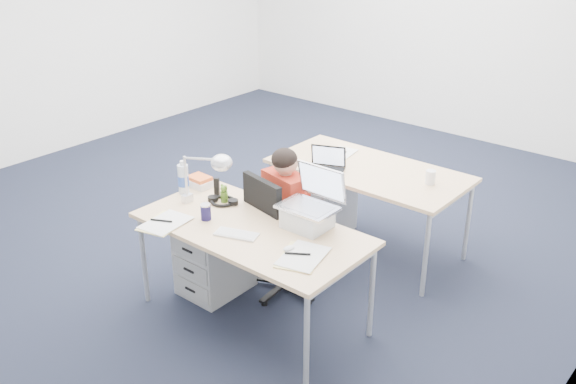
{
  "coord_description": "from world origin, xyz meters",
  "views": [
    {
      "loc": [
        3.67,
        -3.8,
        2.72
      ],
      "look_at": [
        1.05,
        -0.65,
        0.85
      ],
      "focal_mm": 40.0,
      "sensor_mm": 36.0,
      "label": 1
    }
  ],
  "objects": [
    {
      "name": "desk_lamp",
      "position": [
        0.57,
        -1.04,
        0.97
      ],
      "size": [
        0.43,
        0.18,
        0.48
      ],
      "primitive_type": null,
      "rotation": [
        0.0,
        0.0,
        -0.08
      ],
      "color": "silver",
      "rests_on": "desk_near"
    },
    {
      "name": "dark_laptop",
      "position": [
        0.86,
        0.05,
        0.83
      ],
      "size": [
        0.37,
        0.36,
        0.21
      ],
      "primitive_type": null,
      "rotation": [
        0.0,
        0.0,
        0.4
      ],
      "color": "black",
      "rests_on": "desk_far"
    },
    {
      "name": "room",
      "position": [
        0.0,
        0.0,
        1.71
      ],
      "size": [
        6.02,
        7.02,
        2.8
      ],
      "color": "white",
      "rests_on": "ground"
    },
    {
      "name": "desk_near",
      "position": [
        1.05,
        -1.03,
        0.68
      ],
      "size": [
        1.6,
        0.8,
        0.73
      ],
      "color": "#DAAF7E",
      "rests_on": "ground"
    },
    {
      "name": "headphones",
      "position": [
        0.64,
        -0.89,
        0.75
      ],
      "size": [
        0.28,
        0.25,
        0.04
      ],
      "primitive_type": null,
      "rotation": [
        0.0,
        0.0,
        0.34
      ],
      "color": "black",
      "rests_on": "desk_near"
    },
    {
      "name": "sunglasses",
      "position": [
        1.4,
        -0.88,
        0.74
      ],
      "size": [
        0.1,
        0.07,
        0.02
      ],
      "primitive_type": null,
      "rotation": [
        0.0,
        0.0,
        0.31
      ],
      "color": "black",
      "rests_on": "desk_near"
    },
    {
      "name": "desk_far",
      "position": [
        1.09,
        0.33,
        0.68
      ],
      "size": [
        1.6,
        0.8,
        0.73
      ],
      "color": "#DAAF7E",
      "rests_on": "ground"
    },
    {
      "name": "computer_mouse",
      "position": [
        1.44,
        -1.12,
        0.74
      ],
      "size": [
        0.06,
        0.09,
        0.03
      ],
      "primitive_type": "ellipsoid",
      "rotation": [
        0.0,
        0.0,
        -0.16
      ],
      "color": "white",
      "rests_on": "desk_near"
    },
    {
      "name": "seated_person",
      "position": [
        0.99,
        -0.46,
        0.57
      ],
      "size": [
        0.42,
        0.65,
        1.13
      ],
      "rotation": [
        0.0,
        0.0,
        -0.21
      ],
      "color": "#A42717",
      "rests_on": "ground"
    },
    {
      "name": "cordless_phone",
      "position": [
        0.52,
        -0.84,
        0.8
      ],
      "size": [
        0.04,
        0.04,
        0.14
      ],
      "primitive_type": "cube",
      "rotation": [
        0.0,
        0.0,
        0.4
      ],
      "color": "black",
      "rests_on": "desk_near"
    },
    {
      "name": "can_koozie",
      "position": [
        0.74,
        -1.15,
        0.79
      ],
      "size": [
        0.09,
        0.09,
        0.12
      ],
      "primitive_type": "cylinder",
      "rotation": [
        0.0,
        0.0,
        -0.38
      ],
      "color": "#1A1645",
      "rests_on": "desk_near"
    },
    {
      "name": "book_stack",
      "position": [
        0.3,
        -0.8,
        0.77
      ],
      "size": [
        0.18,
        0.14,
        0.08
      ],
      "primitive_type": "cube",
      "rotation": [
        0.0,
        0.0,
        0.03
      ],
      "color": "silver",
      "rests_on": "desk_near"
    },
    {
      "name": "drawer_pedestal_near",
      "position": [
        0.58,
        -0.94,
        0.28
      ],
      "size": [
        0.4,
        0.5,
        0.55
      ],
      "primitive_type": "cube",
      "color": "#A2A5A8",
      "rests_on": "ground"
    },
    {
      "name": "far_papers",
      "position": [
        0.72,
        0.46,
        0.73
      ],
      "size": [
        0.24,
        0.3,
        0.01
      ],
      "primitive_type": "cube",
      "rotation": [
        0.0,
        0.0,
        0.22
      ],
      "color": "white",
      "rests_on": "desk_far"
    },
    {
      "name": "far_cup",
      "position": [
        1.62,
        0.37,
        0.78
      ],
      "size": [
        0.08,
        0.08,
        0.11
      ],
      "primitive_type": "cylinder",
      "rotation": [
        0.0,
        0.0,
        -0.11
      ],
      "color": "white",
      "rests_on": "desk_far"
    },
    {
      "name": "water_bottle",
      "position": [
        0.3,
        -0.96,
        0.86
      ],
      "size": [
        0.09,
        0.09,
        0.26
      ],
      "primitive_type": "cylinder",
      "rotation": [
        0.0,
        0.0,
        0.1
      ],
      "color": "silver",
      "rests_on": "desk_near"
    },
    {
      "name": "floor",
      "position": [
        0.0,
        0.0,
        0.0
      ],
      "size": [
        7.0,
        7.0,
        0.0
      ],
      "primitive_type": "plane",
      "color": "black",
      "rests_on": "ground"
    },
    {
      "name": "papers_left",
      "position": [
        0.56,
        -1.38,
        0.74
      ],
      "size": [
        0.28,
        0.36,
        0.01
      ],
      "primitive_type": "cube",
      "rotation": [
        0.0,
        0.0,
        0.17
      ],
      "color": "#FFED93",
      "rests_on": "desk_near"
    },
    {
      "name": "papers_right",
      "position": [
        1.55,
        -1.14,
        0.74
      ],
      "size": [
        0.32,
        0.39,
        0.01
      ],
      "primitive_type": "cube",
      "rotation": [
        0.0,
        0.0,
        0.28
      ],
      "color": "#FFED93",
      "rests_on": "desk_near"
    },
    {
      "name": "drawer_pedestal_far",
      "position": [
        0.63,
        0.33,
        0.28
      ],
      "size": [
        0.4,
        0.5,
        0.55
      ],
      "primitive_type": "cube",
      "color": "#A2A5A8",
      "rests_on": "ground"
    },
    {
      "name": "wireless_keyboard",
      "position": [
        1.05,
        -1.18,
        0.74
      ],
      "size": [
        0.31,
        0.21,
        0.01
      ],
      "primitive_type": "cube",
      "rotation": [
        0.0,
        0.0,
        0.34
      ],
      "color": "white",
      "rests_on": "desk_near"
    },
    {
      "name": "bear_figurine",
      "position": [
        0.63,
        -0.87,
        0.8
      ],
      "size": [
        0.08,
        0.06,
        0.14
      ],
      "primitive_type": null,
      "rotation": [
        0.0,
        0.0,
        -0.09
      ],
      "color": "#36661B",
      "rests_on": "desk_near"
    },
    {
      "name": "silver_laptop",
      "position": [
        1.34,
        -0.8,
        0.93
      ],
      "size": [
        0.38,
        0.3,
        0.4
      ],
      "primitive_type": null,
      "rotation": [
        0.0,
        0.0,
        0.01
      ],
      "color": "silver",
      "rests_on": "desk_near"
    },
    {
      "name": "office_chair",
      "position": [
        0.96,
        -0.62,
        0.27
      ],
      "size": [
        0.72,
        0.72,
        0.96
      ],
      "rotation": [
        0.0,
        0.0,
        -0.2
      ],
      "color": "black",
      "rests_on": "ground"
    }
  ]
}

